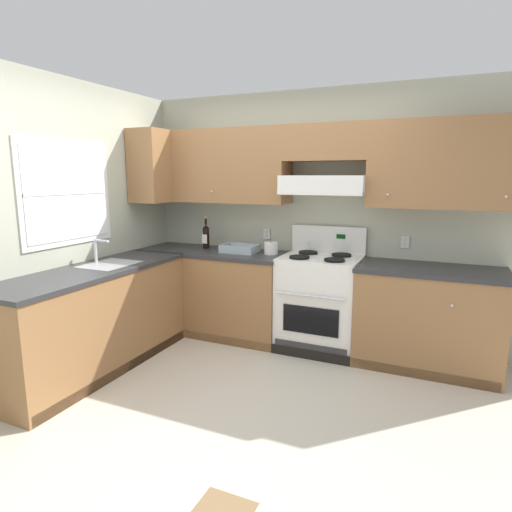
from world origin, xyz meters
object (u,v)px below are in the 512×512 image
Objects in this scene: bowl at (240,250)px; paper_towel_roll at (271,248)px; stove at (319,302)px; wine_bottle at (206,236)px.

paper_towel_roll is at bearing 8.03° from bowl.
stove is 0.99m from bowl.
bowl is at bearing -171.97° from paper_towel_roll.
wine_bottle reaches higher than stove.
wine_bottle is at bearing 169.38° from bowl.
bowl is 2.65× the size of paper_towel_roll.
wine_bottle is at bearing 177.26° from paper_towel_roll.
paper_towel_roll is at bearing 174.35° from stove.
bowl is at bearing -10.62° from wine_bottle.
stove is at bearing -5.65° from paper_towel_roll.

